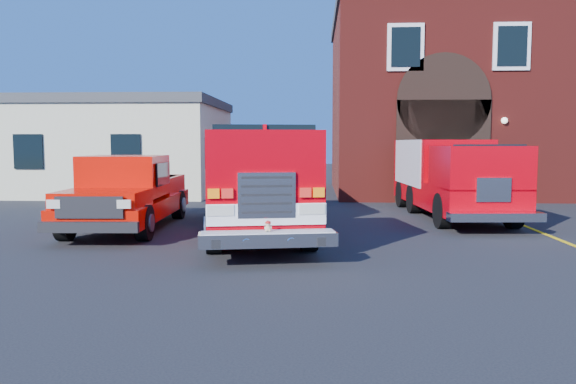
{
  "coord_description": "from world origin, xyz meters",
  "views": [
    {
      "loc": [
        0.6,
        -13.12,
        2.35
      ],
      "look_at": [
        0.0,
        -1.2,
        1.3
      ],
      "focal_mm": 35.0,
      "sensor_mm": 36.0,
      "label": 1
    }
  ],
  "objects_px": {
    "fire_station": "(495,102)",
    "pickup_truck": "(128,194)",
    "side_building": "(113,146)",
    "fire_engine": "(253,178)",
    "secondary_truck": "(451,175)"
  },
  "relations": [
    {
      "from": "fire_engine",
      "to": "secondary_truck",
      "type": "bearing_deg",
      "value": 28.75
    },
    {
      "from": "side_building",
      "to": "fire_engine",
      "type": "relative_size",
      "value": 1.11
    },
    {
      "from": "fire_station",
      "to": "pickup_truck",
      "type": "relative_size",
      "value": 2.45
    },
    {
      "from": "fire_station",
      "to": "side_building",
      "type": "bearing_deg",
      "value": -176.86
    },
    {
      "from": "side_building",
      "to": "fire_station",
      "type": "bearing_deg",
      "value": 3.14
    },
    {
      "from": "side_building",
      "to": "pickup_truck",
      "type": "height_order",
      "value": "side_building"
    },
    {
      "from": "secondary_truck",
      "to": "side_building",
      "type": "bearing_deg",
      "value": 149.96
    },
    {
      "from": "secondary_truck",
      "to": "pickup_truck",
      "type": "bearing_deg",
      "value": -162.27
    },
    {
      "from": "secondary_truck",
      "to": "fire_engine",
      "type": "bearing_deg",
      "value": -151.25
    },
    {
      "from": "side_building",
      "to": "secondary_truck",
      "type": "relative_size",
      "value": 1.33
    },
    {
      "from": "side_building",
      "to": "pickup_truck",
      "type": "relative_size",
      "value": 1.64
    },
    {
      "from": "side_building",
      "to": "fire_engine",
      "type": "bearing_deg",
      "value": -55.04
    },
    {
      "from": "fire_station",
      "to": "pickup_truck",
      "type": "xyz_separation_m",
      "value": [
        -13.54,
        -12.04,
        -3.3
      ]
    },
    {
      "from": "side_building",
      "to": "secondary_truck",
      "type": "distance_m",
      "value": 16.07
    },
    {
      "from": "fire_engine",
      "to": "secondary_truck",
      "type": "xyz_separation_m",
      "value": [
        5.98,
        3.28,
        -0.09
      ]
    }
  ]
}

